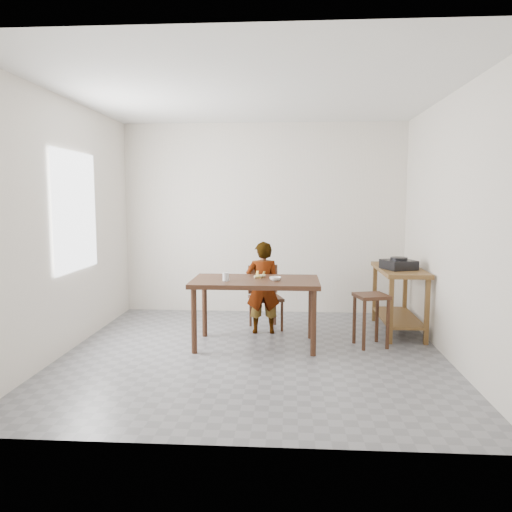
# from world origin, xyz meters

# --- Properties ---
(floor) EXTENTS (4.00, 4.00, 0.04)m
(floor) POSITION_xyz_m (0.00, 0.00, -0.02)
(floor) COLOR slate
(floor) RESTS_ON ground
(ceiling) EXTENTS (4.00, 4.00, 0.04)m
(ceiling) POSITION_xyz_m (0.00, 0.00, 2.72)
(ceiling) COLOR white
(ceiling) RESTS_ON wall_back
(wall_back) EXTENTS (4.00, 0.04, 2.70)m
(wall_back) POSITION_xyz_m (0.00, 2.02, 1.35)
(wall_back) COLOR silver
(wall_back) RESTS_ON ground
(wall_front) EXTENTS (4.00, 0.04, 2.70)m
(wall_front) POSITION_xyz_m (0.00, -2.02, 1.35)
(wall_front) COLOR silver
(wall_front) RESTS_ON ground
(wall_left) EXTENTS (0.04, 4.00, 2.70)m
(wall_left) POSITION_xyz_m (-2.02, 0.00, 1.35)
(wall_left) COLOR silver
(wall_left) RESTS_ON ground
(wall_right) EXTENTS (0.04, 4.00, 2.70)m
(wall_right) POSITION_xyz_m (2.02, 0.00, 1.35)
(wall_right) COLOR silver
(wall_right) RESTS_ON ground
(window_pane) EXTENTS (0.02, 1.10, 1.30)m
(window_pane) POSITION_xyz_m (-1.97, 0.20, 1.50)
(window_pane) COLOR white
(window_pane) RESTS_ON wall_left
(dining_table) EXTENTS (1.40, 0.80, 0.75)m
(dining_table) POSITION_xyz_m (0.00, 0.30, 0.38)
(dining_table) COLOR #3B2114
(dining_table) RESTS_ON floor
(prep_counter) EXTENTS (0.50, 1.20, 0.80)m
(prep_counter) POSITION_xyz_m (1.72, 1.00, 0.40)
(prep_counter) COLOR brown
(prep_counter) RESTS_ON floor
(child) EXTENTS (0.44, 0.31, 1.13)m
(child) POSITION_xyz_m (0.05, 0.83, 0.56)
(child) COLOR white
(child) RESTS_ON floor
(dining_chair) EXTENTS (0.48, 0.48, 0.79)m
(dining_chair) POSITION_xyz_m (0.08, 1.03, 0.40)
(dining_chair) COLOR #3B2114
(dining_chair) RESTS_ON floor
(stool) EXTENTS (0.41, 0.41, 0.59)m
(stool) POSITION_xyz_m (1.28, 0.36, 0.29)
(stool) COLOR #3B2114
(stool) RESTS_ON floor
(glass_tumbler) EXTENTS (0.08, 0.08, 0.09)m
(glass_tumbler) POSITION_xyz_m (-0.31, 0.19, 0.79)
(glass_tumbler) COLOR silver
(glass_tumbler) RESTS_ON dining_table
(small_bowl) EXTENTS (0.15, 0.15, 0.04)m
(small_bowl) POSITION_xyz_m (0.22, 0.24, 0.77)
(small_bowl) COLOR white
(small_bowl) RESTS_ON dining_table
(banana) EXTENTS (0.18, 0.16, 0.05)m
(banana) POSITION_xyz_m (0.04, 0.41, 0.78)
(banana) COLOR yellow
(banana) RESTS_ON dining_table
(serving_bowl) EXTENTS (0.26, 0.26, 0.06)m
(serving_bowl) POSITION_xyz_m (1.72, 1.35, 0.83)
(serving_bowl) COLOR white
(serving_bowl) RESTS_ON prep_counter
(gas_burner) EXTENTS (0.44, 0.44, 0.11)m
(gas_burner) POSITION_xyz_m (1.68, 0.86, 0.86)
(gas_burner) COLOR black
(gas_burner) RESTS_ON prep_counter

